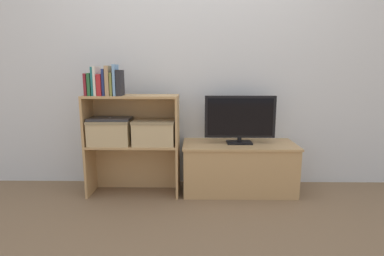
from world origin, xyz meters
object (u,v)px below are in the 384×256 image
at_px(storage_basket_left, 111,131).
at_px(storage_basket_right, 154,131).
at_px(book_maroon, 87,84).
at_px(book_navy, 105,82).
at_px(book_charcoal, 120,83).
at_px(tv_stand, 238,167).
at_px(laptop, 110,119).
at_px(book_olive, 113,84).
at_px(book_crimson, 101,85).
at_px(book_forest, 91,84).
at_px(book_tan, 109,81).
at_px(tv, 240,118).
at_px(book_skyblue, 116,80).
at_px(book_teal, 94,81).
at_px(book_ivory, 97,81).

distance_m(storage_basket_left, storage_basket_right, 0.38).
bearing_deg(book_maroon, book_navy, 0.00).
xyz_separation_m(book_navy, book_charcoal, (0.13, -0.00, -0.00)).
distance_m(tv_stand, laptop, 1.21).
distance_m(book_navy, book_olive, 0.07).
distance_m(book_crimson, laptop, 0.29).
distance_m(book_forest, storage_basket_left, 0.42).
distance_m(book_tan, laptop, 0.32).
bearing_deg(tv, book_skyblue, -174.22).
xyz_separation_m(book_forest, book_crimson, (0.09, 0.00, -0.00)).
relative_size(book_navy, book_skyblue, 0.86).
bearing_deg(book_teal, book_olive, 0.00).
bearing_deg(book_crimson, book_olive, 0.00).
height_order(book_teal, book_ivory, book_ivory).
height_order(book_navy, storage_basket_right, book_navy).
distance_m(book_skyblue, storage_basket_left, 0.44).
bearing_deg(book_maroon, storage_basket_right, 2.80).
distance_m(book_forest, book_navy, 0.12).
bearing_deg(book_skyblue, book_olive, 180.00).
relative_size(book_olive, laptop, 0.53).
bearing_deg(book_navy, tv, 5.32).
relative_size(book_skyblue, storage_basket_left, 0.71).
height_order(book_teal, book_crimson, book_teal).
height_order(book_maroon, book_charcoal, book_charcoal).
relative_size(tv_stand, book_crimson, 5.70).
distance_m(book_maroon, storage_basket_right, 0.68).
bearing_deg(book_charcoal, tv, 5.98).
bearing_deg(book_crimson, book_tan, 0.00).
height_order(book_forest, storage_basket_right, book_forest).
relative_size(tv_stand, laptop, 2.83).
bearing_deg(tv, book_teal, -175.06).
bearing_deg(book_ivory, book_crimson, -0.00).
bearing_deg(book_ivory, book_forest, -180.00).
relative_size(tv_stand, book_charcoal, 4.77).
height_order(tv, storage_basket_right, tv).
bearing_deg(storage_basket_left, book_charcoal, -13.97).
bearing_deg(book_skyblue, book_tan, 180.00).
bearing_deg(laptop, book_maroon, -170.96).
height_order(book_teal, storage_basket_left, book_teal).
distance_m(tv, book_forest, 1.30).
bearing_deg(tv, book_charcoal, -174.02).
xyz_separation_m(book_crimson, book_charcoal, (0.16, 0.00, 0.02)).
height_order(book_olive, storage_basket_right, book_olive).
xyz_separation_m(book_crimson, storage_basket_left, (0.05, 0.03, -0.39)).
xyz_separation_m(book_maroon, book_olive, (0.21, 0.00, 0.00)).
xyz_separation_m(book_skyblue, storage_basket_right, (0.31, 0.03, -0.43)).
height_order(book_crimson, book_tan, book_tan).
height_order(book_ivory, laptop, book_ivory).
relative_size(tv_stand, book_olive, 5.35).
bearing_deg(book_forest, book_maroon, 180.00).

